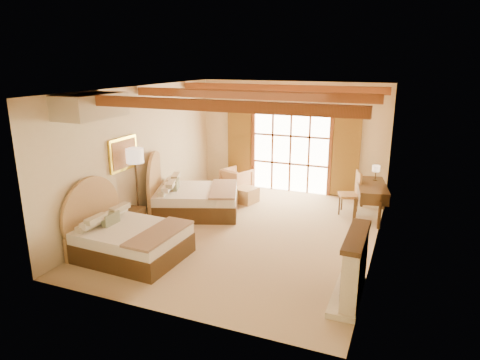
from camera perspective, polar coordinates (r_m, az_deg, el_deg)
The scene contains 19 objects.
floor at distance 9.81m, azimuth 1.03°, elevation -6.94°, with size 7.00×7.00×0.00m, color tan.
wall_back at distance 12.57m, azimuth 6.87°, elevation 5.66°, with size 5.50×5.50×0.00m, color beige.
wall_left at distance 10.59m, azimuth -12.97°, elevation 3.45°, with size 7.00×7.00×0.00m, color beige.
wall_right at distance 8.74m, azimuth 18.14°, elevation 0.45°, with size 7.00×7.00×0.00m, color beige.
ceiling at distance 9.07m, azimuth 1.13°, elevation 12.05°, with size 7.00×7.00×0.00m, color #BB6B34.
ceiling_beams at distance 9.07m, azimuth 1.12°, elevation 11.29°, with size 5.39×4.60×0.18m, color brown, non-canonical shape.
french_doors at distance 12.58m, azimuth 6.75°, elevation 4.05°, with size 3.95×0.08×2.60m.
fireplace at distance 7.26m, azimuth 14.86°, elevation -11.67°, with size 0.46×1.40×1.16m.
painting at distance 9.94m, azimuth -15.26°, elevation 3.38°, with size 0.06×0.95×0.75m.
canopy_valance at distance 8.61m, azimuth -19.26°, elevation 9.31°, with size 0.70×1.40×0.45m, color beige.
bed_near at distance 8.85m, azimuth -15.12°, elevation -7.30°, with size 2.09×1.61×1.34m.
bed_far at distance 10.96m, azimuth -6.69°, elevation -2.21°, with size 2.65×2.24×1.39m.
nightstand at distance 10.03m, azimuth -14.14°, elevation -5.23°, with size 0.46×0.46×0.55m, color #43331A.
floor_lamp at distance 9.96m, azimuth -13.81°, elevation 2.53°, with size 0.39×0.39×1.86m.
armchair at distance 12.68m, azimuth -0.46°, elevation 0.04°, with size 0.73×0.75×0.69m, color tan.
ottoman at distance 11.73m, azimuth 0.77°, elevation -2.01°, with size 0.56×0.56×0.41m, color tan.
desk at distance 11.05m, azimuth 17.03°, elevation -2.51°, with size 0.96×1.67×0.84m.
desk_chair at distance 11.19m, azimuth 14.41°, elevation -2.68°, with size 0.63×0.62×1.10m.
desk_lamp at distance 11.27m, azimuth 17.69°, elevation 1.40°, with size 0.19×0.19×0.38m.
Camera 1 is at (3.25, -8.44, 3.81)m, focal length 32.00 mm.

